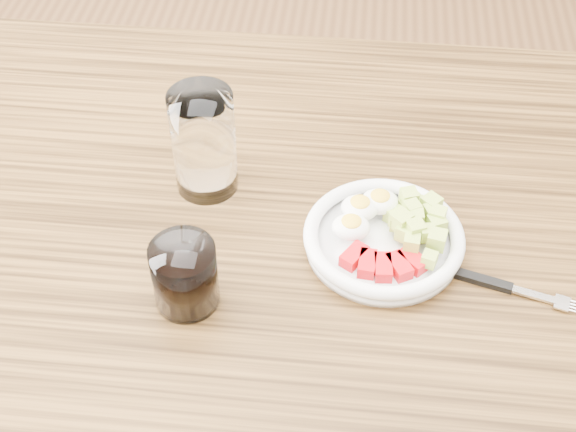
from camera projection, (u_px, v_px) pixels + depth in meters
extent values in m
cube|color=brown|center=(295.00, 250.00, 1.00)|extent=(1.50, 0.90, 0.04)
cylinder|color=white|center=(383.00, 244.00, 0.97)|extent=(0.19, 0.19, 0.01)
torus|color=white|center=(384.00, 236.00, 0.96)|extent=(0.20, 0.20, 0.02)
cube|color=red|center=(354.00, 256.00, 0.94)|extent=(0.04, 0.04, 0.02)
cube|color=red|center=(367.00, 264.00, 0.93)|extent=(0.02, 0.04, 0.02)
cube|color=red|center=(383.00, 267.00, 0.93)|extent=(0.02, 0.04, 0.02)
cube|color=red|center=(399.00, 266.00, 0.93)|extent=(0.03, 0.04, 0.02)
cube|color=red|center=(412.00, 261.00, 0.94)|extent=(0.04, 0.04, 0.02)
ellipsoid|color=white|center=(360.00, 208.00, 0.98)|extent=(0.05, 0.04, 0.03)
ellipsoid|color=yellow|center=(360.00, 202.00, 0.98)|extent=(0.03, 0.03, 0.01)
ellipsoid|color=white|center=(380.00, 202.00, 0.99)|extent=(0.05, 0.04, 0.03)
ellipsoid|color=yellow|center=(380.00, 196.00, 0.98)|extent=(0.03, 0.03, 0.01)
ellipsoid|color=white|center=(351.00, 227.00, 0.96)|extent=(0.05, 0.04, 0.03)
ellipsoid|color=yellow|center=(351.00, 221.00, 0.95)|extent=(0.03, 0.03, 0.01)
cube|color=#BACC4E|center=(412.00, 209.00, 0.97)|extent=(0.02, 0.02, 0.02)
cube|color=#BACC4E|center=(431.00, 204.00, 0.98)|extent=(0.03, 0.03, 0.02)
cube|color=#BACC4E|center=(438.00, 215.00, 0.96)|extent=(0.02, 0.02, 0.02)
cube|color=#BACC4E|center=(432.00, 213.00, 0.97)|extent=(0.02, 0.02, 0.02)
cube|color=#BACC4E|center=(412.00, 243.00, 0.94)|extent=(0.02, 0.02, 0.02)
cube|color=#BACC4E|center=(429.00, 259.00, 0.93)|extent=(0.02, 0.02, 0.02)
cube|color=#BACC4E|center=(408.00, 208.00, 0.99)|extent=(0.03, 0.03, 0.02)
cube|color=#BACC4E|center=(437.00, 240.00, 0.94)|extent=(0.02, 0.02, 0.02)
cube|color=#BACC4E|center=(398.00, 221.00, 0.96)|extent=(0.02, 0.02, 0.02)
cube|color=#BACC4E|center=(416.00, 217.00, 0.96)|extent=(0.02, 0.02, 0.02)
cube|color=#BACC4E|center=(437.00, 224.00, 0.96)|extent=(0.03, 0.03, 0.02)
cube|color=#BACC4E|center=(427.00, 233.00, 0.94)|extent=(0.02, 0.02, 0.02)
cube|color=#BACC4E|center=(421.00, 207.00, 0.99)|extent=(0.03, 0.03, 0.02)
cube|color=#BACC4E|center=(409.00, 197.00, 0.99)|extent=(0.02, 0.02, 0.02)
cube|color=#BACC4E|center=(401.00, 221.00, 0.96)|extent=(0.03, 0.03, 0.02)
cube|color=#BACC4E|center=(421.00, 234.00, 0.96)|extent=(0.02, 0.02, 0.02)
cube|color=#BACC4E|center=(404.00, 219.00, 0.98)|extent=(0.03, 0.03, 0.02)
cube|color=#BACC4E|center=(414.00, 204.00, 0.99)|extent=(0.03, 0.03, 0.02)
cube|color=#BACC4E|center=(415.00, 229.00, 0.94)|extent=(0.03, 0.03, 0.02)
cube|color=#BACC4E|center=(394.00, 214.00, 0.99)|extent=(0.03, 0.03, 0.02)
cube|color=#BACC4E|center=(405.00, 232.00, 0.95)|extent=(0.03, 0.03, 0.02)
cube|color=black|center=(474.00, 278.00, 0.94)|extent=(0.09, 0.04, 0.01)
cube|color=silver|center=(535.00, 295.00, 0.92)|extent=(0.05, 0.02, 0.00)
cube|color=silver|center=(562.00, 303.00, 0.91)|extent=(0.02, 0.02, 0.00)
cylinder|color=white|center=(204.00, 142.00, 1.00)|extent=(0.08, 0.08, 0.14)
cylinder|color=white|center=(185.00, 275.00, 0.89)|extent=(0.07, 0.07, 0.08)
cylinder|color=black|center=(185.00, 276.00, 0.89)|extent=(0.07, 0.07, 0.07)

